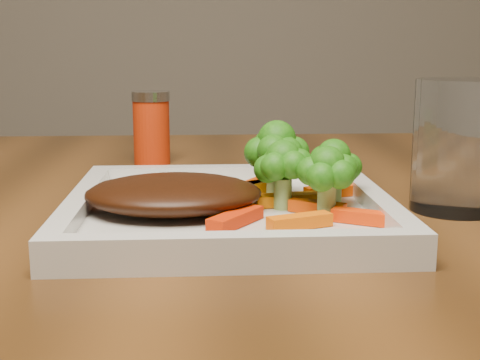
{
  "coord_description": "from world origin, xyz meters",
  "views": [
    {
      "loc": [
        0.12,
        -0.73,
        0.9
      ],
      "look_at": [
        0.16,
        -0.17,
        0.79
      ],
      "focal_mm": 50.0,
      "sensor_mm": 36.0,
      "label": 1
    }
  ],
  "objects": [
    {
      "name": "carrot_4",
      "position": [
        0.17,
        -0.12,
        0.77
      ],
      "size": [
        0.06,
        0.05,
        0.01
      ],
      "primitive_type": "cube",
      "rotation": [
        0.0,
        0.0,
        0.59
      ],
      "color": "orange",
      "rests_on": "plate"
    },
    {
      "name": "carrot_3",
      "position": [
        0.24,
        -0.14,
        0.77
      ],
      "size": [
        0.05,
        0.03,
        0.01
      ],
      "primitive_type": "cube",
      "rotation": [
        0.0,
        0.0,
        0.32
      ],
      "color": "#F74B04",
      "rests_on": "plate"
    },
    {
      "name": "broccoli_0",
      "position": [
        0.19,
        -0.13,
        0.8
      ],
      "size": [
        0.07,
        0.07,
        0.07
      ],
      "primitive_type": null,
      "rotation": [
        0.0,
        0.0,
        -0.01
      ],
      "color": "#387213",
      "rests_on": "plate"
    },
    {
      "name": "plate",
      "position": [
        0.15,
        -0.17,
        0.76
      ],
      "size": [
        0.27,
        0.27,
        0.01
      ],
      "primitive_type": "cube",
      "color": "silver",
      "rests_on": "dining_table"
    },
    {
      "name": "broccoli_2",
      "position": [
        0.22,
        -0.21,
        0.79
      ],
      "size": [
        0.06,
        0.06,
        0.06
      ],
      "primitive_type": null,
      "rotation": [
        0.0,
        0.0,
        -0.14
      ],
      "color": "#236911",
      "rests_on": "plate"
    },
    {
      "name": "carrot_6",
      "position": [
        0.2,
        -0.17,
        0.77
      ],
      "size": [
        0.06,
        0.03,
        0.01
      ],
      "primitive_type": "cube",
      "rotation": [
        0.0,
        0.0,
        0.18
      ],
      "color": "orange",
      "rests_on": "plate"
    },
    {
      "name": "carrot_0",
      "position": [
        0.2,
        -0.24,
        0.77
      ],
      "size": [
        0.05,
        0.03,
        0.01
      ],
      "primitive_type": "cube",
      "rotation": [
        0.0,
        0.0,
        0.36
      ],
      "color": "#EF6003",
      "rests_on": "plate"
    },
    {
      "name": "broccoli_3",
      "position": [
        0.19,
        -0.18,
        0.79
      ],
      "size": [
        0.06,
        0.06,
        0.06
      ],
      "primitive_type": null,
      "rotation": [
        0.0,
        0.0,
        -0.01
      ],
      "color": "#376A11",
      "rests_on": "plate"
    },
    {
      "name": "steak",
      "position": [
        0.1,
        -0.18,
        0.78
      ],
      "size": [
        0.15,
        0.12,
        0.03
      ],
      "primitive_type": "ellipsoid",
      "rotation": [
        0.0,
        0.0,
        0.0
      ],
      "color": "#361608",
      "rests_on": "plate"
    },
    {
      "name": "carrot_2",
      "position": [
        0.15,
        -0.23,
        0.77
      ],
      "size": [
        0.05,
        0.06,
        0.01
      ],
      "primitive_type": "cube",
      "rotation": [
        0.0,
        0.0,
        0.95
      ],
      "color": "red",
      "rests_on": "plate"
    },
    {
      "name": "carrot_5",
      "position": [
        0.22,
        -0.2,
        0.77
      ],
      "size": [
        0.05,
        0.04,
        0.01
      ],
      "primitive_type": "cube",
      "rotation": [
        0.0,
        0.0,
        -0.56
      ],
      "color": "#EE4403",
      "rests_on": "plate"
    },
    {
      "name": "spice_shaker",
      "position": [
        0.06,
        0.11,
        0.8
      ],
      "size": [
        0.05,
        0.05,
        0.09
      ],
      "primitive_type": "cylinder",
      "rotation": [
        0.0,
        0.0,
        -0.12
      ],
      "color": "red",
      "rests_on": "dining_table"
    },
    {
      "name": "carrot_1",
      "position": [
        0.25,
        -0.23,
        0.77
      ],
      "size": [
        0.05,
        0.04,
        0.01
      ],
      "primitive_type": "cube",
      "rotation": [
        0.0,
        0.0,
        -0.51
      ],
      "color": "#F63504",
      "rests_on": "plate"
    },
    {
      "name": "broccoli_1",
      "position": [
        0.24,
        -0.17,
        0.79
      ],
      "size": [
        0.07,
        0.07,
        0.06
      ],
      "primitive_type": null,
      "rotation": [
        0.0,
        0.0,
        0.26
      ],
      "color": "#2A6310",
      "rests_on": "plate"
    },
    {
      "name": "drinking_glass",
      "position": [
        0.35,
        -0.14,
        0.81
      ],
      "size": [
        0.09,
        0.09,
        0.12
      ],
      "primitive_type": "cylinder",
      "rotation": [
        0.0,
        0.0,
        -0.09
      ],
      "color": "white",
      "rests_on": "dining_table"
    },
    {
      "name": "carrot_7",
      "position": [
        0.17,
        -0.11,
        0.77
      ],
      "size": [
        0.05,
        0.06,
        0.01
      ],
      "primitive_type": "cube",
      "rotation": [
        0.0,
        0.0,
        1.0
      ],
      "color": "#FF4804",
      "rests_on": "plate"
    }
  ]
}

